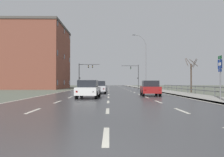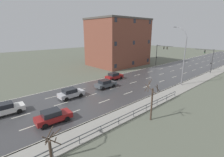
# 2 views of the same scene
# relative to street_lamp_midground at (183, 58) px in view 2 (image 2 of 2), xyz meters

# --- Properties ---
(ground_plane) EXTENTS (160.00, 160.00, 0.12)m
(ground_plane) POSITION_rel_street_lamp_midground_xyz_m (-7.41, 2.42, -5.56)
(ground_plane) COLOR #5B6051
(road_asphalt_strip) EXTENTS (14.00, 120.00, 0.03)m
(road_asphalt_strip) POSITION_rel_street_lamp_midground_xyz_m (-7.41, 14.42, -5.49)
(road_asphalt_strip) COLOR #3D3D3F
(road_asphalt_strip) RESTS_ON ground
(sidewalk_right) EXTENTS (3.00, 120.00, 0.12)m
(sidewalk_right) POSITION_rel_street_lamp_midground_xyz_m (1.02, 14.42, -5.44)
(sidewalk_right) COLOR gray
(sidewalk_right) RESTS_ON ground
(guardrail) EXTENTS (0.07, 30.87, 1.00)m
(guardrail) POSITION_rel_street_lamp_midground_xyz_m (2.44, -22.22, -4.80)
(guardrail) COLOR #515459
(guardrail) RESTS_ON ground
(street_lamp_midground) EXTENTS (2.85, 0.24, 11.31)m
(street_lamp_midground) POSITION_rel_street_lamp_midground_xyz_m (0.00, 0.00, 0.00)
(street_lamp_midground) COLOR slate
(street_lamp_midground) RESTS_ON ground
(traffic_signal_right) EXTENTS (4.65, 0.36, 6.19)m
(traffic_signal_right) POSITION_rel_street_lamp_midground_xyz_m (-0.31, 15.23, -1.47)
(traffic_signal_right) COLOR #38383A
(traffic_signal_right) RESTS_ON ground
(traffic_signal_left) EXTENTS (5.51, 0.36, 6.46)m
(traffic_signal_left) POSITION_rel_street_lamp_midground_xyz_m (-13.99, 14.26, -1.06)
(traffic_signal_left) COLOR #38383A
(traffic_signal_left) RESTS_ON ground
(car_near_right) EXTENTS (1.86, 4.11, 1.57)m
(car_near_right) POSITION_rel_street_lamp_midground_xyz_m (-8.64, -19.68, -4.70)
(car_near_right) COLOR #B7B7BC
(car_near_right) RESTS_ON ground
(car_far_left) EXTENTS (1.91, 4.14, 1.57)m
(car_far_left) POSITION_rel_street_lamp_midground_xyz_m (-8.75, -12.30, -4.70)
(car_far_left) COLOR #474C51
(car_far_left) RESTS_ON ground
(car_far_right) EXTENTS (2.02, 4.20, 1.57)m
(car_far_right) POSITION_rel_street_lamp_midground_xyz_m (-3.16, -24.94, -4.70)
(car_far_right) COLOR maroon
(car_far_right) RESTS_ON ground
(car_distant) EXTENTS (1.99, 4.18, 1.57)m
(car_distant) POSITION_rel_street_lamp_midground_xyz_m (-9.15, -28.61, -4.70)
(car_distant) COLOR silver
(car_distant) RESTS_ON ground
(car_mid_centre) EXTENTS (1.86, 4.11, 1.57)m
(car_mid_centre) POSITION_rel_street_lamp_midground_xyz_m (-11.84, -7.22, -4.70)
(car_mid_centre) COLOR maroon
(car_mid_centre) RESTS_ON ground
(brick_building) EXTENTS (13.47, 17.21, 14.35)m
(brick_building) POSITION_rel_street_lamp_midground_xyz_m (-24.30, 5.91, 1.69)
(brick_building) COLOR brown
(brick_building) RESTS_ON ground
(bare_tree_near) EXTENTS (1.45, 1.52, 4.14)m
(bare_tree_near) POSITION_rel_street_lamp_midground_xyz_m (4.48, -28.14, -3.55)
(bare_tree_near) COLOR #423328
(bare_tree_near) RESTS_ON ground
(bare_tree_mid) EXTENTS (1.49, 1.58, 4.86)m
(bare_tree_mid) POSITION_rel_street_lamp_midground_xyz_m (4.15, -15.89, -3.07)
(bare_tree_mid) COLOR #423328
(bare_tree_mid) RESTS_ON ground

